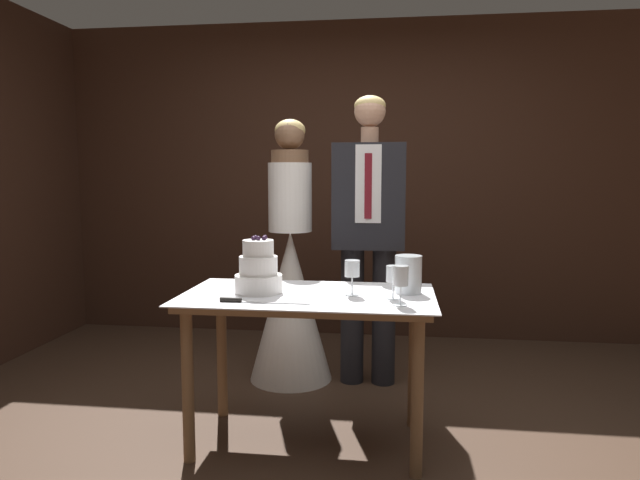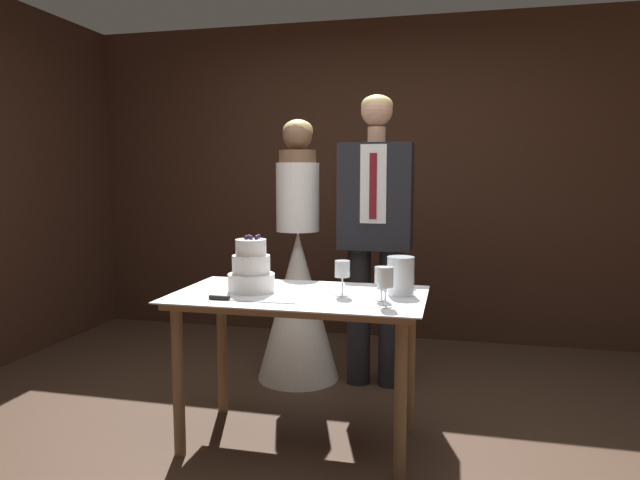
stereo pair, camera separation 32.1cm
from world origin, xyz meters
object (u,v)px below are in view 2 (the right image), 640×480
at_px(cake_knife, 235,299).
at_px(hurricane_candle, 401,277).
at_px(wine_glass_middle, 342,271).
at_px(groom, 375,226).
at_px(tiered_cake, 251,270).
at_px(wine_glass_near, 385,278).
at_px(cake_table, 299,314).
at_px(bride, 298,286).
at_px(wine_glass_far, 382,277).

relative_size(cake_knife, hurricane_candle, 2.23).
height_order(wine_glass_middle, groom, groom).
bearing_deg(tiered_cake, wine_glass_near, -15.31).
distance_m(cake_table, groom, 1.00).
xyz_separation_m(tiered_cake, cake_knife, (0.00, -0.22, -0.10)).
bearing_deg(hurricane_candle, groom, 106.27).
relative_size(cake_table, wine_glass_middle, 7.17).
bearing_deg(cake_knife, tiered_cake, 89.62).
xyz_separation_m(wine_glass_middle, groom, (0.04, 0.89, 0.14)).
xyz_separation_m(cake_table, groom, (0.25, 0.89, 0.37)).
relative_size(tiered_cake, wine_glass_near, 1.58).
distance_m(wine_glass_middle, hurricane_candle, 0.29).
relative_size(tiered_cake, groom, 0.16).
xyz_separation_m(cake_table, bride, (-0.25, 0.89, -0.04)).
relative_size(wine_glass_far, groom, 0.09).
bearing_deg(cake_table, tiered_cake, 179.89).
height_order(wine_glass_near, groom, groom).
xyz_separation_m(tiered_cake, wine_glass_far, (0.66, -0.06, 0.00)).
bearing_deg(wine_glass_far, cake_table, 171.83).
bearing_deg(tiered_cake, wine_glass_middle, -0.12).
relative_size(wine_glass_near, bride, 0.11).
distance_m(cake_knife, groom, 1.25).
bearing_deg(cake_knife, groom, 65.30).
xyz_separation_m(tiered_cake, bride, (-0.00, 0.89, -0.25)).
xyz_separation_m(bride, groom, (0.51, -0.00, 0.41)).
bearing_deg(cake_table, wine_glass_far, -8.17).
height_order(cake_knife, groom, groom).
xyz_separation_m(cake_table, hurricane_candle, (0.49, 0.09, 0.19)).
xyz_separation_m(wine_glass_near, bride, (-0.70, 1.08, -0.27)).
bearing_deg(hurricane_candle, bride, 132.72).
height_order(wine_glass_near, wine_glass_far, wine_glass_near).
height_order(cake_knife, wine_glass_near, wine_glass_near).
xyz_separation_m(wine_glass_middle, wine_glass_far, (0.20, -0.06, -0.01)).
xyz_separation_m(cake_table, wine_glass_near, (0.45, -0.19, 0.23)).
relative_size(cake_knife, groom, 0.23).
relative_size(cake_knife, wine_glass_near, 2.33).
bearing_deg(tiered_cake, groom, 60.59).
xyz_separation_m(cake_knife, wine_glass_middle, (0.46, 0.22, 0.11)).
bearing_deg(wine_glass_near, wine_glass_far, 104.15).
bearing_deg(cake_table, wine_glass_near, -23.03).
bearing_deg(wine_glass_far, wine_glass_near, -75.85).
xyz_separation_m(wine_glass_near, hurricane_candle, (0.04, 0.28, -0.04)).
height_order(tiered_cake, bride, bride).
xyz_separation_m(tiered_cake, hurricane_candle, (0.74, 0.09, -0.02)).
bearing_deg(cake_knife, hurricane_candle, 22.60).
xyz_separation_m(cake_knife, wine_glass_far, (0.66, 0.17, 0.10)).
bearing_deg(groom, cake_table, -105.88).
bearing_deg(tiered_cake, bride, 90.31).
xyz_separation_m(cake_knife, groom, (0.50, 1.12, 0.25)).
distance_m(wine_glass_far, bride, 1.19).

